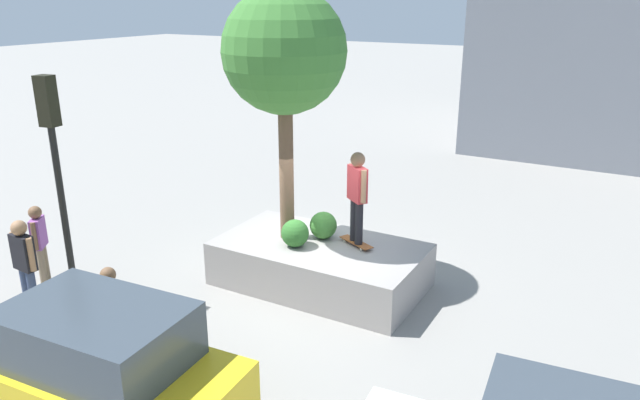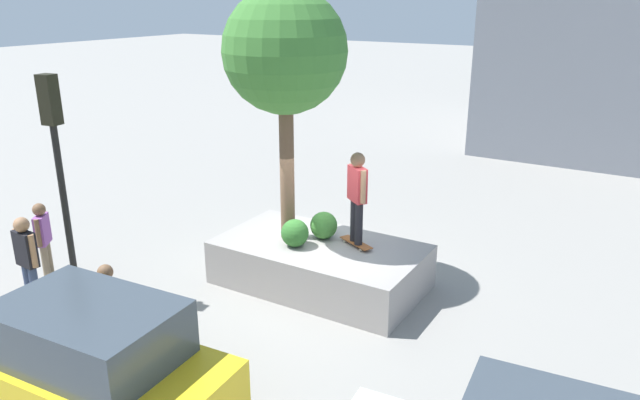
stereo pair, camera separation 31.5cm
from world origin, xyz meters
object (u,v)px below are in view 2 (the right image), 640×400
at_px(planter_ledge, 320,264).
at_px(pedestrian_crossing, 43,236).
at_px(skateboarder, 357,192).
at_px(bystander_watching, 27,256).
at_px(skateboard, 356,243).
at_px(taxi_cab, 86,367).
at_px(passerby_with_bag, 109,303).
at_px(traffic_light_corner, 57,151).
at_px(plaza_tree, 285,53).

distance_m(planter_ledge, pedestrian_crossing, 5.51).
xyz_separation_m(skateboarder, pedestrian_crossing, (5.48, 2.88, -1.04)).
xyz_separation_m(skateboarder, bystander_watching, (4.68, 3.76, -0.95)).
bearing_deg(skateboarder, bystander_watching, 38.79).
xyz_separation_m(skateboard, taxi_cab, (1.06, 5.40, 0.02)).
relative_size(taxi_cab, passerby_with_bag, 2.64).
distance_m(skateboard, traffic_light_corner, 5.62).
distance_m(plaza_tree, bystander_watching, 5.90).
distance_m(taxi_cab, traffic_light_corner, 4.31).
xyz_separation_m(taxi_cab, traffic_light_corner, (3.15, -2.22, 1.94)).
xyz_separation_m(skateboard, pedestrian_crossing, (5.48, 2.88, 0.00)).
distance_m(taxi_cab, passerby_with_bag, 1.77).
height_order(skateboard, passerby_with_bag, passerby_with_bag).
bearing_deg(passerby_with_bag, bystander_watching, -6.75).
bearing_deg(pedestrian_crossing, taxi_cab, 150.32).
xyz_separation_m(planter_ledge, taxi_cab, (0.42, 5.12, 0.51)).
bearing_deg(traffic_light_corner, bystander_watching, 50.55).
bearing_deg(plaza_tree, skateboarder, -168.48).
bearing_deg(planter_ledge, plaza_tree, -0.15).
distance_m(plaza_tree, skateboarder, 2.85).
xyz_separation_m(skateboarder, taxi_cab, (1.06, 5.40, -1.02)).
height_order(skateboarder, pedestrian_crossing, skateboarder).
relative_size(planter_ledge, skateboarder, 2.24).
xyz_separation_m(planter_ledge, pedestrian_crossing, (4.84, 2.60, 0.49)).
distance_m(skateboard, pedestrian_crossing, 6.19).
bearing_deg(pedestrian_crossing, skateboard, -152.25).
relative_size(pedestrian_crossing, passerby_with_bag, 1.03).
bearing_deg(planter_ledge, pedestrian_crossing, 28.24).
distance_m(planter_ledge, skateboard, 0.85).
xyz_separation_m(taxi_cab, passerby_with_bag, (1.14, -1.35, -0.05)).
height_order(planter_ledge, traffic_light_corner, traffic_light_corner).
bearing_deg(passerby_with_bag, skateboard, -118.46).
xyz_separation_m(traffic_light_corner, passerby_with_bag, (-2.00, 0.87, -1.98)).
relative_size(plaza_tree, taxi_cab, 1.16).
relative_size(skateboarder, traffic_light_corner, 0.42).
height_order(planter_ledge, taxi_cab, taxi_cab).
relative_size(taxi_cab, bystander_watching, 2.34).
bearing_deg(planter_ledge, taxi_cab, 85.35).
bearing_deg(taxi_cab, pedestrian_crossing, -29.68).
bearing_deg(skateboarder, skateboard, 165.96).
relative_size(plaza_tree, skateboarder, 2.68).
xyz_separation_m(skateboard, traffic_light_corner, (4.20, 3.18, 1.96)).
distance_m(plaza_tree, taxi_cab, 6.21).
height_order(skateboard, pedestrian_crossing, pedestrian_crossing).
height_order(skateboard, traffic_light_corner, traffic_light_corner).
bearing_deg(skateboard, passerby_with_bag, 61.54).
xyz_separation_m(skateboard, passerby_with_bag, (2.20, 4.06, -0.03)).
relative_size(plaza_tree, pedestrian_crossing, 2.96).
relative_size(bystander_watching, passerby_with_bag, 1.13).
height_order(plaza_tree, skateboarder, plaza_tree).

